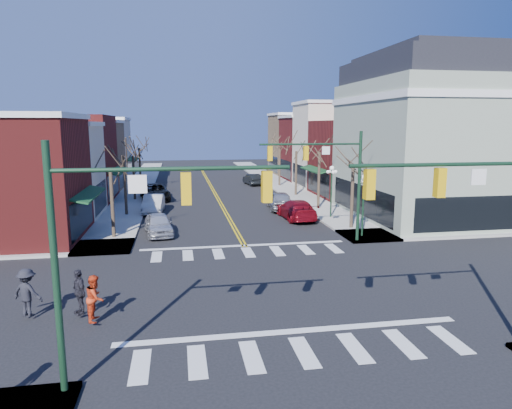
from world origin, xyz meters
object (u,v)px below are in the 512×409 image
victorian_corner (432,136)px  lamppost_midblock (331,183)px  pedestrian_dark_a (79,292)px  pedestrian_red_b (95,298)px  pedestrian_dark_b (27,292)px  car_right_mid (280,200)px  car_left_far (155,192)px  car_left_mid (153,204)px  car_left_near (158,224)px  lamppost_corner (364,195)px  car_right_far (253,179)px  car_right_near (296,209)px

victorian_corner → lamppost_midblock: size_ratio=3.29×
victorian_corner → pedestrian_dark_a: 30.05m
pedestrian_red_b → pedestrian_dark_b: size_ratio=0.94×
victorian_corner → car_right_mid: victorian_corner is taller
lamppost_midblock → car_left_far: 19.02m
car_left_mid → pedestrian_dark_a: pedestrian_dark_a is taller
car_left_near → pedestrian_dark_a: bearing=-108.4°
lamppost_corner → pedestrian_dark_a: 19.38m
lamppost_corner → car_left_far: lamppost_corner is taller
victorian_corner → pedestrian_dark_a: bearing=-146.2°
victorian_corner → car_left_near: bearing=-172.8°
car_left_mid → pedestrian_dark_b: size_ratio=2.46×
car_left_near → car_right_far: car_left_near is taller
lamppost_corner → car_left_near: (-13.68, 3.24, -2.22)m
car_left_far → pedestrian_dark_b: bearing=-104.2°
pedestrian_red_b → pedestrian_dark_a: 1.05m
car_left_near → car_left_far: car_left_far is taller
lamppost_midblock → car_right_near: 3.58m
car_left_mid → pedestrian_dark_b: bearing=-96.8°
car_right_far → pedestrian_red_b: pedestrian_red_b is taller
victorian_corner → car_right_mid: 13.87m
lamppost_corner → car_left_mid: bearing=141.2°
lamppost_corner → car_left_near: size_ratio=0.99×
victorian_corner → car_left_near: 22.93m
car_left_near → pedestrian_dark_a: size_ratio=2.38×
pedestrian_dark_a → pedestrian_dark_b: pedestrian_dark_b is taller
lamppost_midblock → car_left_mid: (-14.42, 5.08, -2.19)m
lamppost_corner → pedestrian_dark_a: bearing=-147.3°
car_right_far → pedestrian_dark_a: (-13.37, -38.89, 0.36)m
car_right_mid → pedestrian_dark_a: bearing=64.2°
victorian_corner → pedestrian_dark_b: bearing=-148.5°
pedestrian_dark_a → car_left_near: bearing=138.4°
car_left_near → car_right_mid: 13.04m
lamppost_midblock → lamppost_corner: bearing=-90.0°
car_left_near → car_right_far: (10.82, 25.24, -0.03)m
lamppost_midblock → car_right_mid: 5.97m
car_left_mid → car_left_far: car_left_far is taller
pedestrian_dark_b → car_left_mid: bearing=-75.8°
victorian_corner → car_right_near: bearing=176.2°
car_left_far → car_left_near: bearing=-93.7°
lamppost_corner → car_left_near: 14.23m
car_left_mid → car_right_mid: bearing=0.3°
car_left_far → pedestrian_dark_b: 28.98m
car_left_far → pedestrian_dark_a: size_ratio=3.22×
lamppost_corner → car_right_far: lamppost_corner is taller
car_left_near → pedestrian_dark_a: pedestrian_dark_a is taller
car_right_far → car_right_near: bearing=82.2°
lamppost_corner → car_left_far: 23.66m
victorian_corner → car_left_near: (-21.98, -2.76, -5.91)m
lamppost_corner → pedestrian_dark_b: (-18.20, -10.26, -1.85)m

